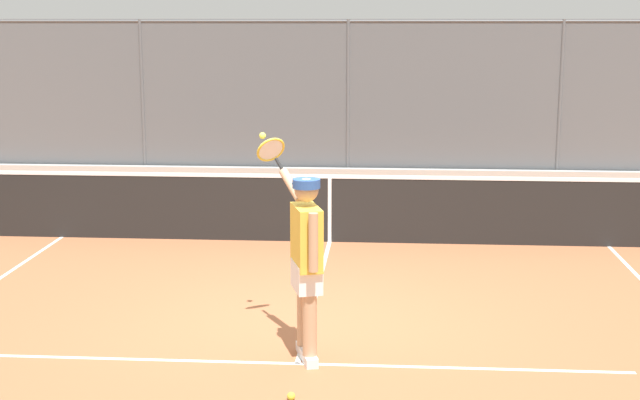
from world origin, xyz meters
name	(u,v)px	position (x,y,z in m)	size (l,w,h in m)	color
ground_plane	(307,329)	(0.00, 0.00, 0.00)	(60.00, 60.00, 0.00)	#A8603D
court_line_markings	(294,377)	(0.00, 1.29, 0.00)	(7.79, 8.54, 0.01)	white
fence_backdrop	(349,100)	(0.00, -10.11, 1.45)	(19.70, 1.37, 3.09)	#565B60
tennis_net	(330,207)	(0.00, -3.72, 0.49)	(10.02, 0.09, 1.07)	#2D2D2D
tennis_player	(306,254)	(-0.07, 0.82, 1.00)	(0.76, 1.29, 1.99)	silver
tennis_ball_mid_court	(291,396)	(-0.03, 1.77, 0.03)	(0.07, 0.07, 0.07)	#C1D138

